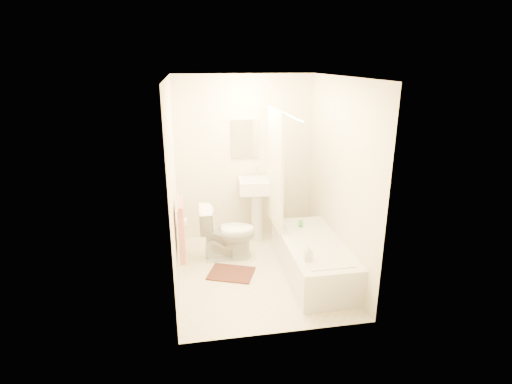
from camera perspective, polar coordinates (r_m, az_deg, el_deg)
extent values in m
plane|color=beige|center=(5.19, 0.48, -11.41)|extent=(2.40, 2.40, 0.00)
plane|color=white|center=(4.51, 0.57, 16.11)|extent=(2.40, 2.40, 0.00)
cube|color=beige|center=(5.85, -1.60, 4.75)|extent=(2.00, 0.02, 2.40)
cube|color=beige|center=(4.64, -11.71, 0.72)|extent=(0.02, 2.40, 2.40)
cube|color=beige|center=(4.98, 11.92, 1.91)|extent=(0.02, 2.40, 2.40)
cube|color=white|center=(5.77, -1.59, 7.60)|extent=(0.40, 0.03, 0.55)
cylinder|color=silver|center=(4.70, 4.00, 11.27)|extent=(0.03, 1.70, 0.03)
cube|color=silver|center=(5.23, 2.77, 3.32)|extent=(0.04, 0.80, 1.55)
cylinder|color=silver|center=(4.44, -11.19, -1.45)|extent=(0.02, 0.60, 0.02)
cube|color=#CC7266|center=(4.55, -10.56, -5.22)|extent=(0.06, 0.45, 0.66)
cylinder|color=white|center=(4.92, -10.49, -4.37)|extent=(0.11, 0.12, 0.12)
imported|color=silver|center=(5.40, -4.10, -5.81)|extent=(0.76, 0.44, 0.74)
cube|color=#4B291C|center=(5.16, -3.56, -11.52)|extent=(0.66, 0.58, 0.02)
imported|color=white|center=(4.51, 7.51, -8.64)|extent=(0.09, 0.09, 0.18)
cube|color=green|center=(5.44, 6.41, -4.55)|extent=(0.11, 0.19, 0.04)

